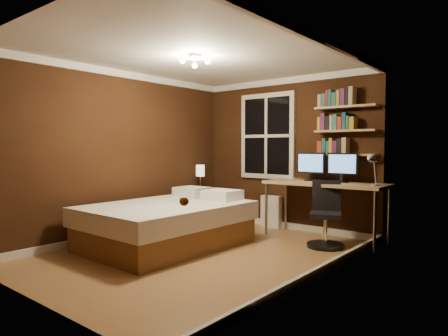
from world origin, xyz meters
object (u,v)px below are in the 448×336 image
Objects in this scene: bed at (168,223)px; office_chair at (326,223)px; nightstand at (200,207)px; bedside_lamp at (200,177)px; monitor_left at (311,167)px; monitor_right at (342,168)px; desk_lamp at (373,170)px; desk at (325,186)px; radiator at (271,211)px.

office_chair is (1.69, 1.34, 0.02)m from bed.
bed is 1.61m from nightstand.
nightstand is 1.41× the size of bedside_lamp.
monitor_left reaches higher than bedside_lamp.
bed is 2.62m from monitor_right.
desk_lamp is at bearing -27.35° from monitor_right.
monitor_left is 0.51× the size of office_chair.
nightstand is at bearing 0.00° from bedside_lamp.
monitor_left is (1.93, 0.40, 0.75)m from nightstand.
desk is at bearing -17.90° from monitor_left.
monitor_left is at bearing 162.10° from desk.
desk is (2.20, 0.31, -0.04)m from bedside_lamp.
radiator is at bearing 166.97° from desk.
monitor_left is at bearing 13.73° from nightstand.
nightstand is 1.39× the size of desk_lamp.
desk is at bearing 166.23° from desk_lamp.
desk is (1.48, 1.75, 0.47)m from bed.
radiator is 1.17× the size of monitor_left.
monitor_right reaches higher than desk.
desk_lamp reaches higher than desk.
monitor_left is at bearing 180.00° from monitor_right.
desk reaches higher than nightstand.
monitor_right is 1.03× the size of desk_lamp.
desk_lamp is (0.53, -0.27, 0.00)m from monitor_right.
monitor_left and monitor_right have the same top height.
office_chair reaches higher than bed.
nightstand is 2.28m from desk.
desk is 0.65m from office_chair.
desk_lamp is (1.03, -0.27, 0.00)m from monitor_left.
radiator is 1.17× the size of monitor_right.
radiator is 1.54m from monitor_right.
monitor_left is at bearing -11.33° from radiator.
bedside_lamp is 2.97m from desk_lamp.
desk_lamp reaches higher than nightstand.
bedside_lamp is at bearing 154.71° from office_chair.
bed reaches higher than radiator.
radiator is (1.12, 0.56, -0.56)m from bedside_lamp.
desk_lamp is (0.76, -0.19, 0.28)m from desk.
monitor_right is (1.71, 1.84, 0.75)m from bed.
monitor_left is at bearing 111.24° from office_chair.
bed is 2.32m from monitor_left.
bedside_lamp reaches higher than desk.
monitor_left is 1.03× the size of desk_lamp.
bed is 4.78× the size of monitor_left.
desk is at bearing 94.14° from office_chair.
bedside_lamp is (0.00, 0.00, 0.52)m from nightstand.
nightstand is 1.25m from radiator.
radiator is 1.46m from office_chair.
bedside_lamp is 0.48× the size of office_chair.
office_chair is at bearing -0.36° from nightstand.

